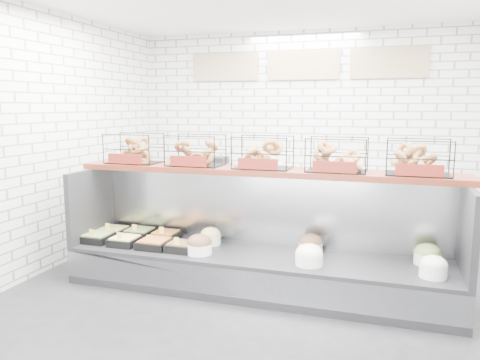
% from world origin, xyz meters
% --- Properties ---
extents(ground, '(5.50, 5.50, 0.00)m').
position_xyz_m(ground, '(0.00, 0.00, 0.00)').
color(ground, black).
rests_on(ground, ground).
extents(room_shell, '(5.02, 5.51, 3.01)m').
position_xyz_m(room_shell, '(0.00, 0.60, 2.06)').
color(room_shell, silver).
rests_on(room_shell, ground).
extents(display_case, '(4.00, 0.90, 1.20)m').
position_xyz_m(display_case, '(-0.02, 0.34, 0.33)').
color(display_case, black).
rests_on(display_case, ground).
extents(bagel_shelf, '(4.10, 0.50, 0.40)m').
position_xyz_m(bagel_shelf, '(0.00, 0.52, 1.38)').
color(bagel_shelf, '#4B1A10').
rests_on(bagel_shelf, display_case).
extents(prep_counter, '(4.00, 0.60, 1.20)m').
position_xyz_m(prep_counter, '(-0.00, 2.43, 0.47)').
color(prep_counter, '#93969B').
rests_on(prep_counter, ground).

